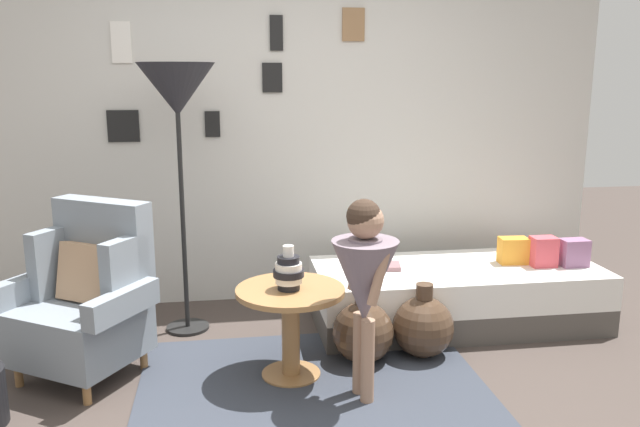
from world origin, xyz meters
The scene contains 14 objects.
gallery_wall centered at (0.00, 1.95, 1.30)m, with size 4.80×0.12×2.60m.
rug centered at (0.03, 0.44, 0.01)m, with size 1.87×1.40×0.01m, color #333842.
armchair centered at (-1.18, 0.81, 0.44)m, with size 0.90×0.84×0.97m.
daybed centered at (1.12, 1.21, 0.20)m, with size 1.90×0.81×0.40m.
pillow_head centered at (1.89, 1.10, 0.49)m, with size 0.18×0.12×0.18m, color gray.
pillow_mid centered at (1.69, 1.13, 0.50)m, with size 0.16×0.12×0.20m, color #D64C56.
pillow_back centered at (1.52, 1.22, 0.49)m, with size 0.19×0.12×0.18m, color orange.
side_table centered at (-0.07, 0.59, 0.38)m, with size 0.60×0.60×0.52m.
vase_striped centered at (-0.08, 0.57, 0.62)m, with size 0.17×0.17×0.25m.
floor_lamp centered at (-0.68, 1.37, 1.52)m, with size 0.48×0.48×1.73m.
person_child centered at (0.28, 0.29, 0.67)m, with size 0.34×0.34×1.06m.
book_on_daybed centered at (0.62, 1.24, 0.42)m, with size 0.22×0.16×0.03m, color #875F64.
demijohn_near centered at (0.37, 0.71, 0.18)m, with size 0.36×0.36×0.45m.
demijohn_far centered at (0.74, 0.74, 0.19)m, with size 0.37×0.37×0.45m.
Camera 1 is at (-0.40, -2.71, 1.66)m, focal length 35.84 mm.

